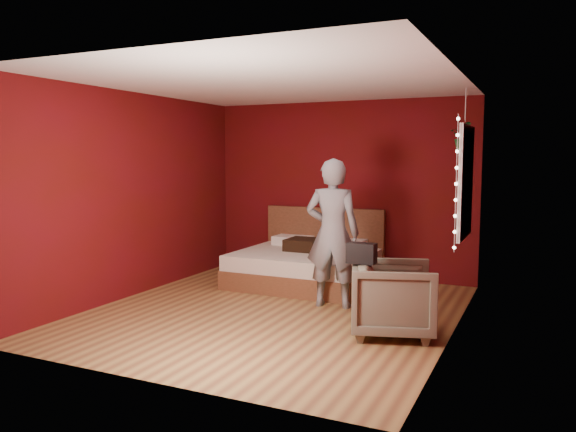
# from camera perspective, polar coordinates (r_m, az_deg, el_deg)

# --- Properties ---
(floor) EXTENTS (4.50, 4.50, 0.00)m
(floor) POSITION_cam_1_polar(r_m,az_deg,el_deg) (6.59, -1.39, -9.67)
(floor) COLOR olive
(floor) RESTS_ON ground
(room_walls) EXTENTS (4.04, 4.54, 2.62)m
(room_walls) POSITION_cam_1_polar(r_m,az_deg,el_deg) (6.34, -1.43, 5.10)
(room_walls) COLOR #570911
(room_walls) RESTS_ON ground
(window) EXTENTS (0.05, 0.97, 1.27)m
(window) POSITION_cam_1_polar(r_m,az_deg,el_deg) (6.65, 17.57, 3.32)
(window) COLOR white
(window) RESTS_ON room_walls
(fairy_lights) EXTENTS (0.04, 0.04, 1.45)m
(fairy_lights) POSITION_cam_1_polar(r_m,az_deg,el_deg) (6.13, 16.71, 3.15)
(fairy_lights) COLOR silver
(fairy_lights) RESTS_ON room_walls
(bed) EXTENTS (1.86, 1.58, 1.02)m
(bed) POSITION_cam_1_polar(r_m,az_deg,el_deg) (7.94, 1.94, -4.98)
(bed) COLOR brown
(bed) RESTS_ON ground
(person) EXTENTS (0.70, 0.52, 1.76)m
(person) POSITION_cam_1_polar(r_m,az_deg,el_deg) (6.65, 4.54, -1.76)
(person) COLOR gray
(person) RESTS_ON ground
(armchair) EXTENTS (1.01, 1.00, 0.74)m
(armchair) POSITION_cam_1_polar(r_m,az_deg,el_deg) (5.77, 10.62, -8.23)
(armchair) COLOR #64614F
(armchair) RESTS_ON ground
(handbag) EXTENTS (0.28, 0.15, 0.20)m
(handbag) POSITION_cam_1_polar(r_m,az_deg,el_deg) (5.56, 7.49, -3.76)
(handbag) COLOR black
(handbag) RESTS_ON armchair
(throw_pillow) EXTENTS (0.47, 0.47, 0.16)m
(throw_pillow) POSITION_cam_1_polar(r_m,az_deg,el_deg) (7.95, 1.63, -2.91)
(throw_pillow) COLOR black
(throw_pillow) RESTS_ON bed
(hanging_plant) EXTENTS (0.39, 0.37, 0.75)m
(hanging_plant) POSITION_cam_1_polar(r_m,az_deg,el_deg) (7.11, 17.50, 7.68)
(hanging_plant) COLOR silver
(hanging_plant) RESTS_ON room_walls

